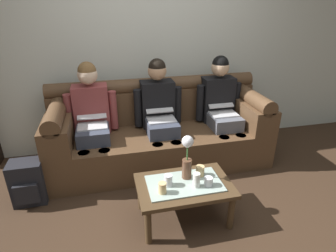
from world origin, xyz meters
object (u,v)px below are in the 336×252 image
Objects in this scene: person_left at (92,115)px; flower_vase at (187,157)px; person_right at (221,104)px; backpack_left at (28,183)px; cup_far_left at (168,180)px; cup_far_center at (162,188)px; cup_far_right at (208,181)px; cup_near_right at (200,171)px; person_middle at (159,110)px; couch at (160,132)px; coffee_table at (184,189)px; cup_near_left at (196,180)px.

flower_vase is (0.79, -0.97, -0.07)m from person_left.
person_left is 1.50m from person_right.
cup_far_left is at bearing -24.24° from backpack_left.
cup_far_right is at bearing 1.40° from cup_far_center.
person_right is at bearing 58.81° from cup_near_right.
person_middle is at bearing 19.46° from backpack_left.
couch is 24.48× the size of cup_far_left.
flower_vase is 0.93× the size of backpack_left.
cup_near_right is at bearing 25.12° from coffee_table.
person_middle is 0.75m from person_right.
cup_far_left reaches higher than coffee_table.
person_middle is at bearing 82.24° from cup_far_left.
cup_far_center is 0.11m from cup_far_left.
person_left is 9.54× the size of cup_near_left.
cup_far_left is 0.34m from cup_far_right.
couch is at bearing 0.35° from person_left.
cup_far_center is (-0.38, -0.17, 0.00)m from cup_near_right.
flower_vase is 3.18× the size of cup_near_left.
flower_vase is at bearing -18.73° from backpack_left.
backpack_left is (-1.57, 0.63, -0.20)m from cup_far_right.
coffee_table is 0.17m from cup_near_left.
cup_near_left is (0.83, -1.11, -0.22)m from person_left.
flower_vase is 4.31× the size of cup_far_center.
cup_near_right reaches higher than coffee_table.
cup_near_left is 0.23m from cup_far_left.
flower_vase is 4.02× the size of cup_far_left.
person_left is 1.23m from cup_far_left.
person_middle reaches higher than couch.
person_middle is 12.93× the size of cup_far_center.
cup_far_right is at bearing -13.09° from cup_far_left.
flower_vase is at bearing -126.19° from person_right.
cup_far_left is (-0.14, -0.00, 0.11)m from coffee_table.
cup_far_center is (-0.25, -0.16, -0.16)m from flower_vase.
person_right is at bearing 58.99° from cup_near_left.
person_middle is 1.00× the size of person_right.
person_left reaches higher than coffee_table.
cup_near_right reaches higher than backpack_left.
cup_near_right reaches higher than cup_far_right.
person_middle reaches higher than cup_far_center.
cup_near_left reaches higher than coffee_table.
cup_far_right is (0.40, 0.01, -0.01)m from cup_far_center.
person_left reaches higher than cup_far_left.
coffee_table is 0.18m from cup_far_left.
couch is 0.81m from person_left.
flower_vase is (0.04, -0.97, -0.07)m from person_middle.
person_middle is 2.79× the size of backpack_left.
couch is 1.14m from cup_far_right.
cup_far_center reaches higher than backpack_left.
backpack_left is at bearing 157.97° from cup_far_right.
cup_near_right is (0.08, 0.15, -0.02)m from cup_near_left.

